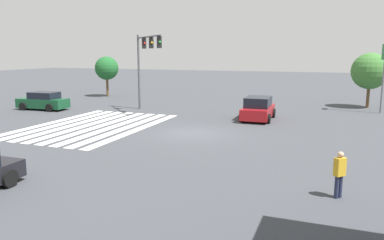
# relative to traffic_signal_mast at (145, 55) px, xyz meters

# --- Properties ---
(ground_plane) EXTENTS (155.81, 155.81, 0.00)m
(ground_plane) POSITION_rel_traffic_signal_mast_xyz_m (6.41, 6.41, -4.60)
(ground_plane) COLOR #3D3F44
(crosswalk_markings) EXTENTS (11.22, 7.25, 0.01)m
(crosswalk_markings) POSITION_rel_traffic_signal_mast_xyz_m (6.41, -0.55, -4.60)
(crosswalk_markings) COLOR silver
(crosswalk_markings) RESTS_ON ground_plane
(traffic_signal_mast) EXTENTS (4.11, 4.11, 6.22)m
(traffic_signal_mast) POSITION_rel_traffic_signal_mast_xyz_m (0.00, 0.00, 0.00)
(traffic_signal_mast) COLOR #47474C
(traffic_signal_mast) RESTS_ON ground_plane
(car_1) EXTENTS (4.15, 2.19, 1.65)m
(car_1) POSITION_rel_traffic_signal_mast_xyz_m (0.31, 9.18, -3.82)
(car_1) COLOR maroon
(car_1) RESTS_ON ground_plane
(car_3) EXTENTS (2.10, 4.35, 1.51)m
(car_3) POSITION_rel_traffic_signal_mast_xyz_m (2.00, -8.75, -3.88)
(car_3) COLOR #144728
(car_3) RESTS_ON ground_plane
(pedestrian) EXTENTS (0.41, 0.41, 1.59)m
(pedestrian) POSITION_rel_traffic_signal_mast_xyz_m (14.12, 14.53, -3.72)
(pedestrian) COLOR #232842
(pedestrian) RESTS_ON ground_plane
(tree_corner_a) EXTENTS (2.55, 2.55, 4.37)m
(tree_corner_a) POSITION_rel_traffic_signal_mast_xyz_m (-8.33, -9.18, -1.52)
(tree_corner_a) COLOR brown
(tree_corner_a) RESTS_ON ground_plane
(tree_corner_b) EXTENTS (3.13, 3.13, 4.77)m
(tree_corner_b) POSITION_rel_traffic_signal_mast_xyz_m (-8.97, 17.02, -1.41)
(tree_corner_b) COLOR brown
(tree_corner_b) RESTS_ON ground_plane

